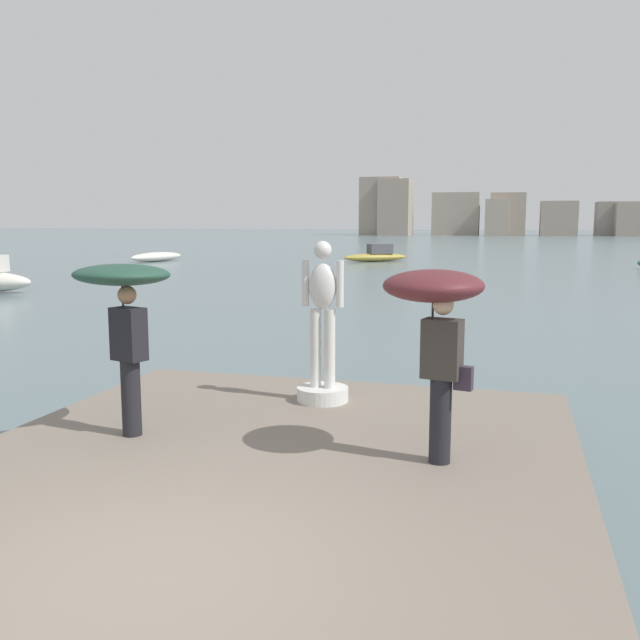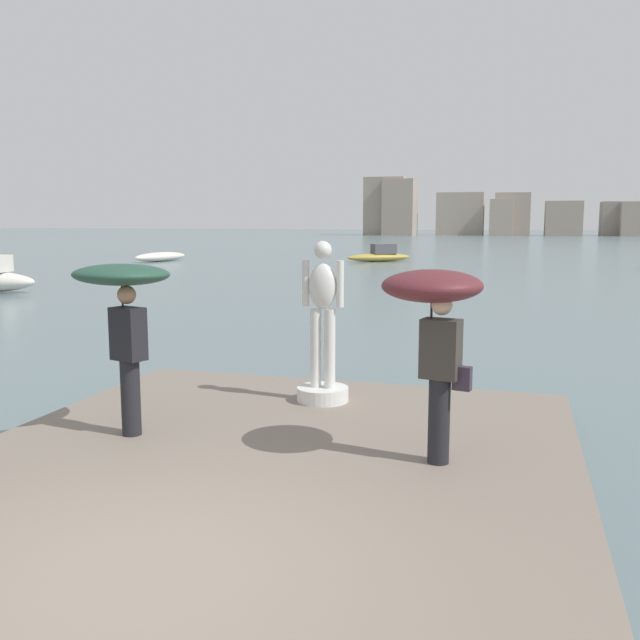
{
  "view_description": "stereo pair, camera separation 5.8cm",
  "coord_description": "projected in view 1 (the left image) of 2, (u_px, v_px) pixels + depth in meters",
  "views": [
    {
      "loc": [
        2.42,
        -4.12,
        2.84
      ],
      "look_at": [
        0.0,
        4.55,
        1.55
      ],
      "focal_mm": 38.69,
      "sensor_mm": 36.0,
      "label": 1
    },
    {
      "loc": [
        2.47,
        -4.11,
        2.84
      ],
      "look_at": [
        0.0,
        4.55,
        1.55
      ],
      "focal_mm": 38.69,
      "sensor_mm": 36.0,
      "label": 2
    }
  ],
  "objects": [
    {
      "name": "ground_plane",
      "position": [
        472.0,
        267.0,
        43.12
      ],
      "size": [
        400.0,
        400.0,
        0.0
      ],
      "primitive_type": "plane",
      "color": "slate"
    },
    {
      "name": "pier",
      "position": [
        232.0,
        509.0,
        6.38
      ],
      "size": [
        6.45,
        9.0,
        0.4
      ],
      "primitive_type": "cube",
      "color": "slate",
      "rests_on": "ground"
    },
    {
      "name": "statue_white_figure",
      "position": [
        323.0,
        342.0,
        9.34
      ],
      "size": [
        0.71,
        0.71,
        2.19
      ],
      "color": "silver",
      "rests_on": "pier"
    },
    {
      "name": "onlooker_left",
      "position": [
        124.0,
        297.0,
        7.79
      ],
      "size": [
        1.36,
        1.37,
        1.98
      ],
      "color": "black",
      "rests_on": "pier"
    },
    {
      "name": "onlooker_right",
      "position": [
        436.0,
        308.0,
        6.89
      ],
      "size": [
        1.2,
        1.21,
        1.97
      ],
      "color": "black",
      "rests_on": "pier"
    },
    {
      "name": "boat_mid",
      "position": [
        157.0,
        257.0,
        49.26
      ],
      "size": [
        2.41,
        4.99,
        0.66
      ],
      "color": "silver",
      "rests_on": "ground"
    },
    {
      "name": "boat_far",
      "position": [
        376.0,
        255.0,
        49.26
      ],
      "size": [
        4.6,
        3.83,
        1.24
      ],
      "color": "#B2993D",
      "rests_on": "ground"
    },
    {
      "name": "distant_skyline",
      "position": [
        485.0,
        213.0,
        140.05
      ],
      "size": [
        57.57,
        14.19,
        11.84
      ],
      "color": "gray",
      "rests_on": "ground"
    }
  ]
}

